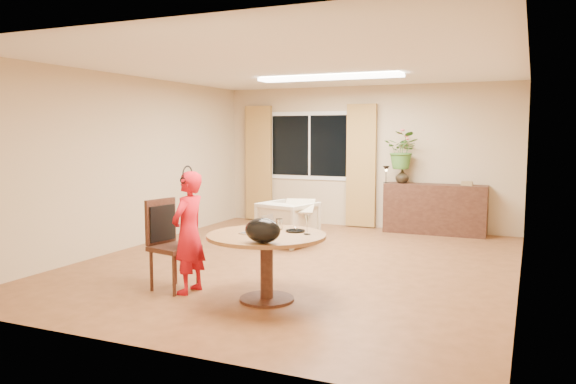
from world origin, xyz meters
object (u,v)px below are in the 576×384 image
Objects in this scene: dining_table at (267,248)px; armchair at (288,223)px; dining_chair at (174,245)px; sideboard at (435,209)px; child at (189,232)px.

dining_table reaches higher than armchair.
dining_chair reaches higher than sideboard.
child is (0.20, -0.02, 0.16)m from dining_chair.
dining_chair reaches higher than dining_table.
child reaches higher than dining_table.
dining_chair is at bearing 100.08° from armchair.
sideboard is at bearing 77.92° from dining_chair.
armchair is 2.73m from sideboard.
armchair is at bearing 98.50° from dining_chair.
armchair is (-0.95, 2.75, -0.21)m from dining_table.
dining_table is 1.11m from dining_chair.
sideboard is at bearing 78.25° from dining_table.
armchair is at bearing -178.34° from child.
sideboard reaches higher than dining_table.
dining_chair is (-1.11, -0.05, -0.05)m from dining_table.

